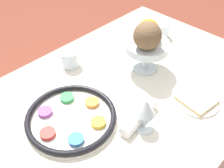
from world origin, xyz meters
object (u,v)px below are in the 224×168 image
object	(u,v)px
coconut	(147,36)
napkin_roll	(139,117)
fruit_stand	(147,49)
cup_mid	(70,59)
seder_plate	(71,117)
cup_near	(161,30)
orange_fruit	(148,30)
wine_glass	(146,109)
bread_plate	(197,100)

from	to	relation	value
coconut	napkin_roll	size ratio (longest dim) A/B	0.59
fruit_stand	cup_mid	bearing A→B (deg)	130.41
seder_plate	cup_near	world-z (taller)	cup_near
fruit_stand	coconut	world-z (taller)	coconut
orange_fruit	cup_near	distance (m)	0.29
seder_plate	cup_mid	bearing A→B (deg)	51.57
seder_plate	cup_mid	xyz separation A→B (m)	(0.20, 0.25, 0.02)
fruit_stand	cup_mid	world-z (taller)	fruit_stand
seder_plate	cup_mid	world-z (taller)	cup_mid
seder_plate	orange_fruit	distance (m)	0.45
seder_plate	napkin_roll	world-z (taller)	napkin_roll
seder_plate	orange_fruit	bearing A→B (deg)	2.34
wine_glass	orange_fruit	distance (m)	0.36
wine_glass	bread_plate	world-z (taller)	wine_glass
coconut	cup_mid	bearing A→B (deg)	124.07
wine_glass	cup_near	bearing A→B (deg)	30.81
wine_glass	napkin_roll	world-z (taller)	wine_glass
cup_near	orange_fruit	bearing A→B (deg)	-159.50
bread_plate	napkin_roll	distance (m)	0.24
wine_glass	cup_mid	xyz separation A→B (m)	(0.04, 0.44, -0.05)
wine_glass	cup_near	xyz separation A→B (m)	(0.51, 0.30, -0.05)
wine_glass	orange_fruit	size ratio (longest dim) A/B	1.48
wine_glass	fruit_stand	distance (m)	0.32
wine_glass	napkin_roll	size ratio (longest dim) A/B	0.70
coconut	bread_plate	world-z (taller)	coconut
cup_near	bread_plate	bearing A→B (deg)	-126.98
wine_glass	coconut	xyz separation A→B (m)	(0.22, 0.18, 0.09)
fruit_stand	napkin_roll	distance (m)	0.31
cup_near	cup_mid	distance (m)	0.49
bread_plate	seder_plate	bearing A→B (deg)	145.43
orange_fruit	bread_plate	xyz separation A→B (m)	(-0.04, -0.28, -0.17)
orange_fruit	wine_glass	bearing A→B (deg)	-141.68
napkin_roll	cup_near	world-z (taller)	cup_near
fruit_stand	cup_near	world-z (taller)	fruit_stand
orange_fruit	cup_mid	xyz separation A→B (m)	(-0.23, 0.23, -0.14)
wine_glass	orange_fruit	world-z (taller)	orange_fruit
fruit_stand	orange_fruit	distance (m)	0.08
orange_fruit	cup_mid	bearing A→B (deg)	135.03
wine_glass	coconut	world-z (taller)	coconut
coconut	napkin_roll	world-z (taller)	coconut
wine_glass	bread_plate	size ratio (longest dim) A/B	0.78
napkin_roll	seder_plate	bearing A→B (deg)	133.47
orange_fruit	napkin_roll	bearing A→B (deg)	-144.45
orange_fruit	napkin_roll	distance (m)	0.36
fruit_stand	coconut	distance (m)	0.09
cup_mid	coconut	bearing A→B (deg)	-55.93
orange_fruit	coconut	distance (m)	0.06
bread_plate	coconut	bearing A→B (deg)	92.22
napkin_roll	wine_glass	bearing A→B (deg)	-109.17
fruit_stand	coconut	bearing A→B (deg)	-149.53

